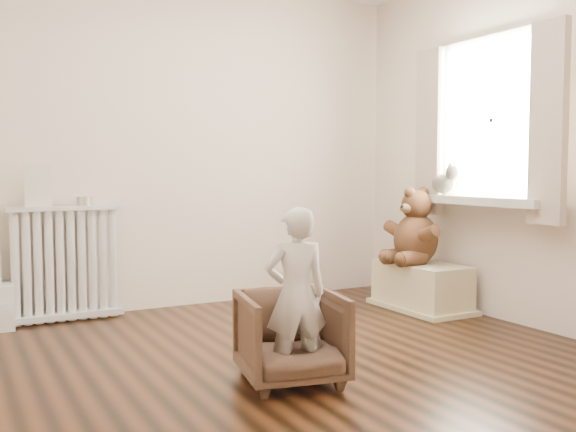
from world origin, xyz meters
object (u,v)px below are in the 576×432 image
armchair (291,337)px  child (296,295)px  toy_bench (421,284)px  radiator (66,268)px  teddy_bear (416,224)px  plush_cat (445,182)px

armchair → child: bearing=-78.9°
armchair → child: size_ratio=0.58×
toy_bench → armchair: bearing=-148.6°
radiator → teddy_bear: size_ratio=1.42×
radiator → child: (0.79, -2.01, 0.07)m
radiator → armchair: bearing=-68.1°
toy_bench → plush_cat: size_ratio=2.76×
radiator → plush_cat: bearing=-20.2°
radiator → teddy_bear: 2.66m
radiator → child: 2.16m
armchair → teddy_bear: 2.08m
child → plush_cat: size_ratio=3.17×
armchair → plush_cat: bearing=38.5°
teddy_bear → plush_cat: size_ratio=2.10×
radiator → teddy_bear: (2.50, -0.86, 0.28)m
radiator → toy_bench: (2.53, -0.90, -0.19)m
toy_bench → plush_cat: 0.82m
radiator → plush_cat: (2.67, -0.98, 0.61)m
armchair → plush_cat: (1.88, 0.97, 0.76)m
armchair → plush_cat: plush_cat is taller
radiator → toy_bench: radiator is taller
radiator → child: bearing=-68.6°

